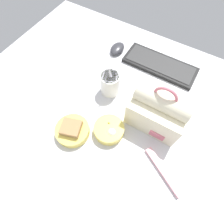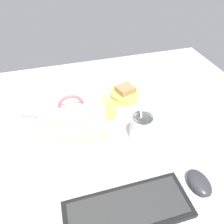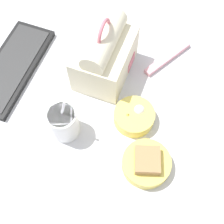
# 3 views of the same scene
# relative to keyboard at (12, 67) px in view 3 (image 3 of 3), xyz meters

# --- Properties ---
(desk_surface) EXTENTS (1.40, 1.10, 0.02)m
(desk_surface) POSITION_rel_keyboard_xyz_m (-0.05, -0.34, -0.02)
(desk_surface) COLOR silver
(desk_surface) RESTS_ON ground
(keyboard) EXTENTS (0.35, 0.14, 0.02)m
(keyboard) POSITION_rel_keyboard_xyz_m (0.00, 0.00, 0.00)
(keyboard) COLOR black
(keyboard) RESTS_ON desk_surface
(lunch_bag) EXTENTS (0.21, 0.15, 0.22)m
(lunch_bag) POSITION_rel_keyboard_xyz_m (0.10, -0.28, 0.07)
(lunch_bag) COLOR #EFE5C1
(lunch_bag) RESTS_ON desk_surface
(soup_cup) EXTENTS (0.08, 0.08, 0.17)m
(soup_cup) POSITION_rel_keyboard_xyz_m (-0.14, -0.25, 0.04)
(soup_cup) COLOR white
(soup_cup) RESTS_ON desk_surface
(bento_bowl_sandwich) EXTENTS (0.13, 0.13, 0.06)m
(bento_bowl_sandwich) POSITION_rel_keyboard_xyz_m (-0.16, -0.50, 0.01)
(bento_bowl_sandwich) COLOR #EFD65B
(bento_bowl_sandwich) RESTS_ON desk_surface
(bento_bowl_snacks) EXTENTS (0.12, 0.12, 0.05)m
(bento_bowl_snacks) POSITION_rel_keyboard_xyz_m (-0.04, -0.42, 0.01)
(bento_bowl_snacks) COLOR #EFD65B
(bento_bowl_snacks) RESTS_ON desk_surface
(chopstick_case) EXTENTS (0.18, 0.11, 0.02)m
(chopstick_case) POSITION_rel_keyboard_xyz_m (0.21, -0.46, -0.00)
(chopstick_case) COLOR pink
(chopstick_case) RESTS_ON desk_surface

